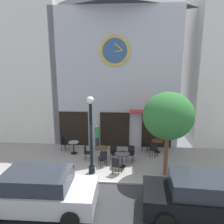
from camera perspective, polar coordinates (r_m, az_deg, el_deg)
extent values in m
cube|color=gray|center=(12.67, -3.54, -12.74)|extent=(25.86, 4.69, 0.05)
cube|color=#A8A5A0|center=(10.61, -5.34, -17.79)|extent=(25.86, 0.12, 0.08)
cube|color=#B2B2BC|center=(15.06, 1.08, 8.91)|extent=(8.21, 2.66, 8.83)
cylinder|color=gold|center=(13.65, 0.76, 15.84)|extent=(1.83, 0.10, 1.83)
cylinder|color=#2D5184|center=(13.59, 0.74, 15.85)|extent=(1.50, 0.04, 1.50)
cube|color=gold|center=(13.54, 1.63, 15.75)|extent=(0.42, 0.03, 0.11)
cube|color=gold|center=(13.55, 1.78, 16.76)|extent=(0.51, 0.03, 0.47)
cube|color=black|center=(14.73, -10.01, -4.31)|extent=(1.92, 0.10, 2.30)
cube|color=black|center=(14.31, 0.71, -4.63)|extent=(1.92, 0.10, 2.30)
cube|color=black|center=(14.40, 11.68, -4.78)|extent=(1.92, 0.10, 2.30)
cube|color=#B23333|center=(13.72, 10.27, 0.03)|extent=(2.63, 0.90, 0.12)
cube|color=silver|center=(17.50, -24.32, 19.61)|extent=(6.77, 3.44, 15.67)
cylinder|color=black|center=(11.33, -5.34, -14.87)|extent=(0.32, 0.32, 0.36)
cylinder|color=black|center=(10.69, -5.51, -7.26)|extent=(0.14, 0.14, 3.55)
sphere|color=white|center=(10.19, -5.75, 3.14)|extent=(0.36, 0.36, 0.36)
cylinder|color=brown|center=(11.05, 14.05, -10.74)|extent=(0.20, 0.20, 2.18)
ellipsoid|color=#2D7033|center=(10.44, 14.62, -0.98)|extent=(2.39, 2.15, 2.27)
cylinder|color=black|center=(13.61, -10.05, -9.27)|extent=(0.07, 0.07, 0.73)
cylinder|color=black|center=(13.75, -9.99, -10.62)|extent=(0.40, 0.40, 0.03)
cylinder|color=gray|center=(13.48, -10.11, -7.84)|extent=(0.62, 0.62, 0.03)
cylinder|color=black|center=(12.57, -2.67, -10.96)|extent=(0.07, 0.07, 0.74)
cylinder|color=black|center=(12.72, -2.66, -12.42)|extent=(0.40, 0.40, 0.03)
cylinder|color=brown|center=(12.43, -2.69, -9.40)|extent=(0.71, 0.71, 0.03)
cylinder|color=black|center=(11.82, 2.70, -12.58)|extent=(0.07, 0.07, 0.74)
cylinder|color=black|center=(11.97, 2.68, -14.12)|extent=(0.40, 0.40, 0.03)
cylinder|color=black|center=(11.66, 2.72, -10.94)|extent=(0.78, 0.78, 0.03)
cylinder|color=black|center=(13.87, 11.84, -8.87)|extent=(0.07, 0.07, 0.75)
cylinder|color=black|center=(14.01, 11.77, -10.24)|extent=(0.40, 0.40, 0.03)
cylinder|color=brown|center=(13.74, 11.91, -7.42)|extent=(0.73, 0.73, 0.03)
cube|color=black|center=(12.39, 0.70, -10.92)|extent=(0.53, 0.53, 0.04)
cube|color=black|center=(12.45, 0.40, -9.66)|extent=(0.36, 0.19, 0.45)
cylinder|color=black|center=(12.28, 0.23, -12.29)|extent=(0.03, 0.03, 0.45)
cylinder|color=black|center=(12.39, 1.73, -12.05)|extent=(0.03, 0.03, 0.45)
cylinder|color=black|center=(12.57, -0.33, -11.67)|extent=(0.03, 0.03, 0.45)
cylinder|color=black|center=(12.68, 1.15, -11.45)|extent=(0.03, 0.03, 0.45)
cube|color=black|center=(13.18, 11.00, -9.66)|extent=(0.55, 0.55, 0.04)
cube|color=black|center=(12.95, 10.67, -8.99)|extent=(0.34, 0.24, 0.45)
cylinder|color=black|center=(13.34, 11.96, -10.47)|extent=(0.03, 0.03, 0.45)
cylinder|color=black|center=(13.48, 10.64, -10.17)|extent=(0.03, 0.03, 0.45)
cylinder|color=black|center=(13.06, 11.28, -10.97)|extent=(0.03, 0.03, 0.45)
cylinder|color=black|center=(13.20, 9.95, -10.64)|extent=(0.03, 0.03, 0.45)
cube|color=black|center=(12.36, 4.82, -11.01)|extent=(0.50, 0.50, 0.04)
cube|color=black|center=(12.43, 5.09, -9.75)|extent=(0.37, 0.15, 0.45)
cylinder|color=black|center=(12.35, 3.79, -12.16)|extent=(0.03, 0.03, 0.45)
cylinder|color=black|center=(12.26, 5.33, -12.38)|extent=(0.03, 0.03, 0.45)
cylinder|color=black|center=(12.65, 4.28, -11.55)|extent=(0.03, 0.03, 0.45)
cylinder|color=black|center=(12.56, 5.79, -11.76)|extent=(0.03, 0.03, 0.45)
cube|color=black|center=(11.89, -2.47, -11.99)|extent=(0.52, 0.52, 0.04)
cube|color=black|center=(11.64, -2.23, -11.34)|extent=(0.37, 0.18, 0.45)
cylinder|color=black|center=(12.17, -1.90, -12.53)|extent=(0.03, 0.03, 0.45)
cylinder|color=black|center=(12.09, -3.48, -12.74)|extent=(0.03, 0.03, 0.45)
cylinder|color=black|center=(11.88, -1.42, -13.20)|extent=(0.03, 0.03, 0.45)
cylinder|color=black|center=(11.79, -3.04, -13.42)|extent=(0.03, 0.03, 0.45)
cube|color=black|center=(13.77, 8.69, -8.58)|extent=(0.48, 0.48, 0.04)
cube|color=black|center=(13.71, 7.97, -7.64)|extent=(0.12, 0.38, 0.45)
cylinder|color=black|center=(13.67, 9.28, -9.77)|extent=(0.03, 0.03, 0.45)
cylinder|color=black|center=(13.99, 9.46, -9.25)|extent=(0.03, 0.03, 0.45)
cylinder|color=black|center=(13.71, 7.85, -9.65)|extent=(0.03, 0.03, 0.45)
cylinder|color=black|center=(14.03, 8.07, -9.13)|extent=(0.03, 0.03, 0.45)
cube|color=black|center=(14.12, -12.27, -8.17)|extent=(0.53, 0.53, 0.04)
cube|color=black|center=(14.15, -12.88, -7.18)|extent=(0.19, 0.36, 0.45)
cylinder|color=black|center=(13.98, -12.14, -9.38)|extent=(0.03, 0.03, 0.45)
cylinder|color=black|center=(14.22, -11.25, -8.95)|extent=(0.03, 0.03, 0.45)
cylinder|color=black|center=(14.19, -13.21, -9.09)|extent=(0.03, 0.03, 0.45)
cylinder|color=black|center=(14.42, -12.31, -8.68)|extent=(0.03, 0.03, 0.45)
cube|color=black|center=(12.56, -6.25, -10.65)|extent=(0.41, 0.41, 0.04)
cube|color=black|center=(12.51, -7.09, -9.65)|extent=(0.05, 0.38, 0.45)
cylinder|color=black|center=(12.47, -5.59, -11.95)|extent=(0.03, 0.03, 0.45)
cylinder|color=black|center=(12.77, -5.31, -11.32)|extent=(0.03, 0.03, 0.45)
cylinder|color=black|center=(12.54, -7.16, -11.85)|extent=(0.03, 0.03, 0.45)
cylinder|color=black|center=(12.84, -6.83, -11.23)|extent=(0.03, 0.03, 0.45)
cube|color=black|center=(11.11, 1.35, -13.84)|extent=(0.52, 0.52, 0.04)
cube|color=black|center=(10.86, 0.95, -13.17)|extent=(0.37, 0.18, 0.45)
cylinder|color=black|center=(11.29, 2.53, -14.68)|extent=(0.03, 0.03, 0.45)
cylinder|color=black|center=(11.41, 0.91, -14.35)|extent=(0.03, 0.03, 0.45)
cylinder|color=black|center=(11.01, 1.79, -15.42)|extent=(0.03, 0.03, 0.45)
cylinder|color=black|center=(11.14, 0.14, -15.06)|extent=(0.03, 0.03, 0.45)
cylinder|color=#2D2D38|center=(13.96, -3.88, -8.26)|extent=(0.36, 0.36, 0.85)
cylinder|color=#338C4C|center=(13.71, -3.93, -5.43)|extent=(0.45, 0.45, 0.60)
sphere|color=tan|center=(13.59, -3.96, -3.79)|extent=(0.22, 0.22, 0.22)
cube|color=#B7BABF|center=(9.10, -18.77, -20.04)|extent=(4.32, 1.86, 0.75)
cube|color=#262B33|center=(8.77, -19.09, -16.43)|extent=(2.43, 1.62, 0.60)
cylinder|color=black|center=(8.16, -10.94, -26.20)|extent=(0.64, 0.23, 0.64)
cylinder|color=black|center=(9.59, -8.13, -19.55)|extent=(0.64, 0.23, 0.64)
cylinder|color=black|center=(10.49, -24.27, -17.58)|extent=(0.64, 0.23, 0.64)
cube|color=black|center=(8.99, 22.98, -20.86)|extent=(4.40, 2.04, 0.75)
cube|color=#262B33|center=(8.65, 23.37, -17.22)|extent=(2.49, 1.72, 0.60)
cylinder|color=black|center=(8.17, 13.85, -26.34)|extent=(0.65, 0.26, 0.64)
cylinder|color=black|center=(9.63, 12.69, -19.60)|extent=(0.65, 0.26, 0.64)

